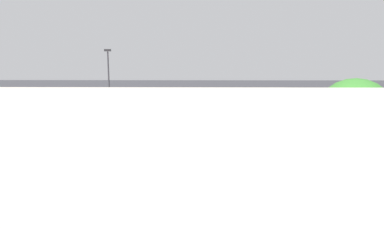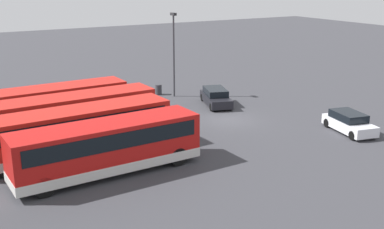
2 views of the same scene
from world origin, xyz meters
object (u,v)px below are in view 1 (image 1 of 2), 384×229
Objects in this scene: bus_single_deck_third at (157,122)px; waste_bin_yellow at (96,115)px; bus_single_deck_fourth at (114,122)px; lamp_post_tall at (109,78)px; car_hatchback_silver at (241,105)px; bus_single_deck_near_end at (248,123)px; bus_single_deck_second at (202,124)px; car_small_green at (152,109)px.

bus_single_deck_third reaches higher than waste_bin_yellow.
lamp_post_tall is (3.35, -11.57, 2.83)m from bus_single_deck_fourth.
lamp_post_tall is at bearing 20.69° from car_hatchback_silver.
bus_single_deck_near_end is 3.68m from bus_single_deck_second.
bus_single_deck_near_end is at bearing 84.64° from car_hatchback_silver.
car_hatchback_silver is 11.70m from car_small_green.
bus_single_deck_near_end and bus_single_deck_fourth have the same top height.
lamp_post_tall is (13.78, -11.58, 2.83)m from bus_single_deck_near_end.
bus_single_deck_second reaches higher than car_small_green.
car_hatchback_silver is at bearing -157.97° from waste_bin_yellow.
bus_single_deck_second is 3.60m from bus_single_deck_third.
bus_single_deck_second is at bearing 129.74° from lamp_post_tall.
bus_single_deck_third is at bearing -176.03° from bus_single_deck_fourth.
car_hatchback_silver is at bearing -95.36° from bus_single_deck_near_end.
bus_single_deck_second is 2.46× the size of car_small_green.
bus_single_deck_near_end and bus_single_deck_second have the same top height.
car_small_green is (10.93, 4.18, 0.00)m from car_hatchback_silver.
bus_single_deck_near_end is 7.13m from bus_single_deck_third.
bus_single_deck_near_end is 0.94× the size of bus_single_deck_third.
car_small_green is at bearing -54.89° from bus_single_deck_near_end.
lamp_post_tall is (10.15, -12.21, 2.83)m from bus_single_deck_second.
lamp_post_tall is at bearing -73.83° from bus_single_deck_fourth.
bus_single_deck_third is 2.55× the size of car_hatchback_silver.
bus_single_deck_third is 3.31m from bus_single_deck_fourth.
bus_single_deck_fourth is 13.30m from car_small_green.
car_small_green is at bearing -94.87° from bus_single_deck_fourth.
waste_bin_yellow is (1.32, 0.95, -3.98)m from lamp_post_tall.
bus_single_deck_third is 1.11× the size of bus_single_deck_fourth.
bus_single_deck_near_end reaches higher than car_hatchback_silver.
car_hatchback_silver is 4.73× the size of waste_bin_yellow.
bus_single_deck_second is 6.82m from bus_single_deck_fourth.
car_small_green is at bearing -80.49° from bus_single_deck_third.
bus_single_deck_second is at bearing 9.76° from bus_single_deck_near_end.
bus_single_deck_second is 1.58× the size of lamp_post_tall.
bus_single_deck_fourth is 1.36× the size of lamp_post_tall.
bus_single_deck_third is (3.49, -0.87, -0.00)m from bus_single_deck_second.
waste_bin_yellow is (11.47, -11.26, -1.15)m from bus_single_deck_second.
bus_single_deck_fourth is at bearing 113.77° from waste_bin_yellow.
car_hatchback_silver is at bearing -159.31° from lamp_post_tall.
waste_bin_yellow is (15.10, -10.63, -1.15)m from bus_single_deck_near_end.
lamp_post_tall is (4.48, 1.65, 3.75)m from car_small_green.
bus_single_deck_fourth reaches higher than car_small_green.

